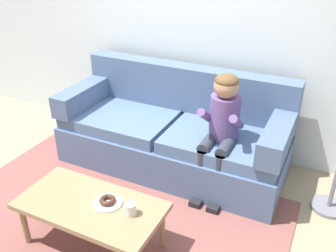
% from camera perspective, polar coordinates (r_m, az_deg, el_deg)
% --- Properties ---
extents(ground, '(10.00, 10.00, 0.00)m').
position_cam_1_polar(ground, '(3.28, -7.51, -12.56)').
color(ground, '#9E896B').
extents(wall_back, '(8.00, 0.10, 2.80)m').
position_cam_1_polar(wall_back, '(3.80, 3.06, 17.02)').
color(wall_back, silver).
rests_on(wall_back, ground).
extents(area_rug, '(2.81, 2.00, 0.01)m').
position_cam_1_polar(area_rug, '(3.13, -10.07, -15.08)').
color(area_rug, brown).
rests_on(area_rug, ground).
extents(couch, '(2.19, 0.90, 0.95)m').
position_cam_1_polar(couch, '(3.64, 1.00, -1.22)').
color(couch, slate).
rests_on(couch, ground).
extents(coffee_table, '(1.06, 0.54, 0.40)m').
position_cam_1_polar(coffee_table, '(2.77, -11.89, -12.36)').
color(coffee_table, '#937551').
rests_on(coffee_table, ground).
extents(person_child, '(0.34, 0.58, 1.10)m').
position_cam_1_polar(person_child, '(3.15, 8.29, 0.26)').
color(person_child, '#664C84').
rests_on(person_child, ground).
extents(plate, '(0.21, 0.21, 0.01)m').
position_cam_1_polar(plate, '(2.71, -9.33, -11.69)').
color(plate, white).
rests_on(plate, coffee_table).
extents(donut, '(0.15, 0.15, 0.04)m').
position_cam_1_polar(donut, '(2.70, -9.37, -11.28)').
color(donut, '#422619').
rests_on(donut, plate).
extents(mug, '(0.08, 0.08, 0.09)m').
position_cam_1_polar(mug, '(2.58, -5.80, -12.69)').
color(mug, silver).
rests_on(mug, coffee_table).
extents(toy_controller, '(0.23, 0.09, 0.05)m').
position_cam_1_polar(toy_controller, '(3.62, -13.83, -8.28)').
color(toy_controller, red).
rests_on(toy_controller, ground).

